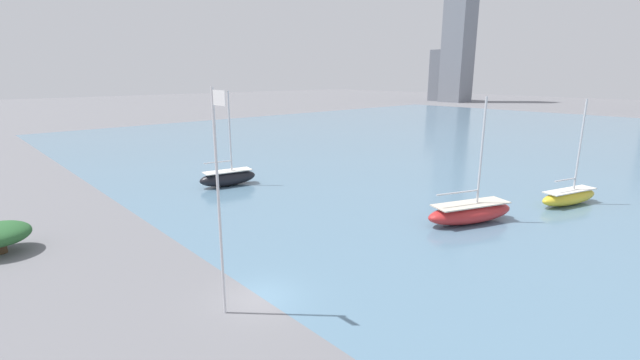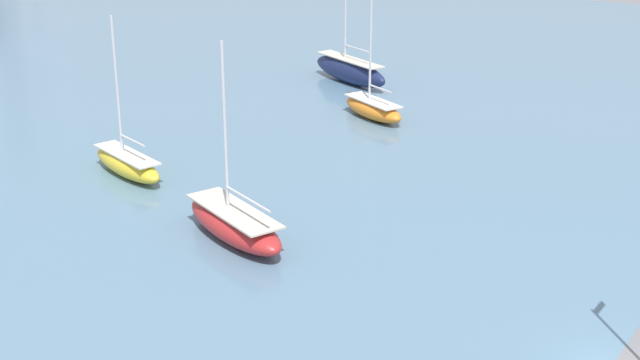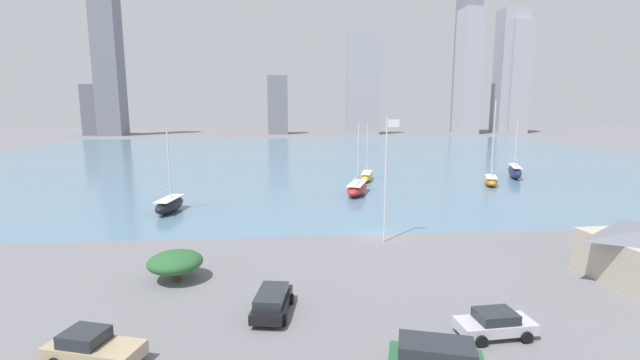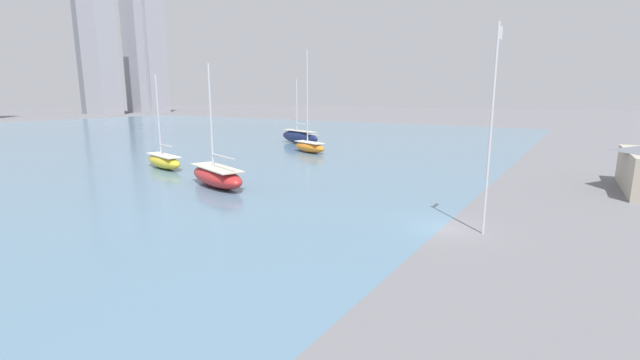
% 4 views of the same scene
% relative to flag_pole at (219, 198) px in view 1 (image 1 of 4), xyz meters
% --- Properties ---
extents(ground_plane, '(500.00, 500.00, 0.00)m').
position_rel_flag_pole_xyz_m(ground_plane, '(-0.11, 2.34, -6.39)').
color(ground_plane, slate).
extents(harbor_water, '(180.00, 140.00, 0.00)m').
position_rel_flag_pole_xyz_m(harbor_water, '(-0.11, 72.34, -6.38)').
color(harbor_water, slate).
rests_on(harbor_water, ground_plane).
extents(flag_pole, '(1.24, 0.14, 11.79)m').
position_rel_flag_pole_xyz_m(flag_pole, '(0.00, 0.00, 0.00)').
color(flag_pole, silver).
rests_on(flag_pole, ground_plane).
extents(sailboat_yellow, '(3.81, 7.62, 10.15)m').
position_rel_flag_pole_xyz_m(sailboat_yellow, '(5.11, 34.76, -5.54)').
color(sailboat_yellow, yellow).
rests_on(sailboat_yellow, harbor_water).
extents(sailboat_red, '(5.29, 8.78, 10.61)m').
position_rel_flag_pole_xyz_m(sailboat_red, '(1.32, 22.84, -5.46)').
color(sailboat_red, '#B72828').
rests_on(sailboat_red, harbor_water).
extents(sailboat_black, '(3.26, 6.82, 10.63)m').
position_rel_flag_pole_xyz_m(sailboat_black, '(-23.59, 13.95, -5.42)').
color(sailboat_black, black).
rests_on(sailboat_black, harbor_water).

